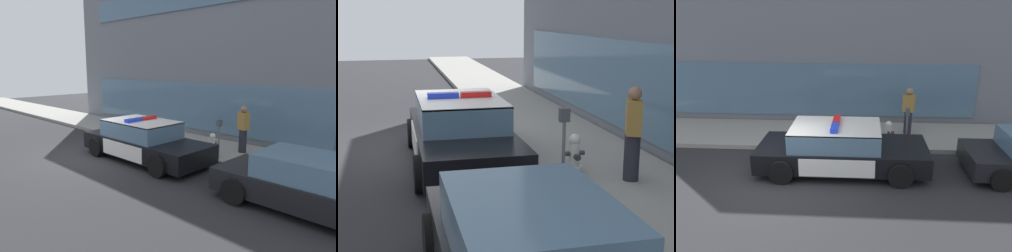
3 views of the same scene
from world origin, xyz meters
TOP-DOWN VIEW (x-y plane):
  - ground at (0.00, 0.00)m, footprint 48.00×48.00m
  - sidewalk at (0.00, 3.70)m, footprint 48.00×2.73m
  - storefront_building at (2.73, 10.50)m, footprint 22.25×10.87m
  - police_cruiser at (1.71, 1.08)m, footprint 4.91×2.15m
  - fire_hydrant at (3.25, 3.04)m, footprint 0.34×0.39m
  - car_down_street at (7.44, 1.01)m, footprint 4.30×2.03m
  - pedestrian_on_sidewalk at (3.99, 3.84)m, footprint 0.47×0.39m
  - parking_meter at (3.80, 2.62)m, footprint 0.12×0.18m

SIDE VIEW (x-z plane):
  - ground at x=0.00m, z-range 0.00..0.00m
  - sidewalk at x=0.00m, z-range 0.00..0.15m
  - fire_hydrant at x=3.25m, z-range 0.14..0.86m
  - car_down_street at x=7.44m, z-range -0.01..1.28m
  - police_cruiser at x=1.71m, z-range -0.07..1.43m
  - pedestrian_on_sidewalk at x=3.99m, z-range 0.16..1.87m
  - parking_meter at x=3.80m, z-range 0.41..1.75m
  - storefront_building at x=2.73m, z-range 0.00..8.73m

